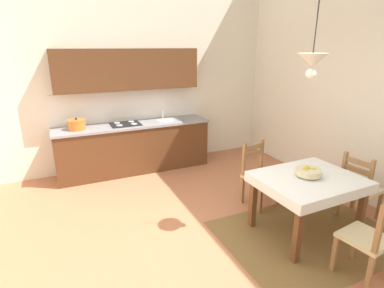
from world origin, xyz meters
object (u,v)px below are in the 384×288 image
dining_chair_kitchen_side (259,176)px  dining_chair_window_side (360,189)px  kitchen_cabinetry (132,126)px  pendant_lamp (312,61)px  dining_table (308,187)px  dining_chair_camera_side (370,239)px  fruit_bowl (308,172)px

dining_chair_kitchen_side → dining_chair_window_side: 1.32m
kitchen_cabinetry → pendant_lamp: size_ratio=3.43×
dining_chair_kitchen_side → dining_chair_window_side: size_ratio=1.00×
kitchen_cabinetry → dining_table: size_ratio=2.29×
dining_chair_kitchen_side → pendant_lamp: bearing=-94.6°
kitchen_cabinetry → dining_chair_camera_side: kitchen_cabinetry is taller
dining_chair_window_side → fruit_bowl: 0.97m
dining_table → dining_chair_camera_side: size_ratio=1.30×
dining_chair_window_side → fruit_bowl: dining_chair_window_side is taller
dining_table → pendant_lamp: size_ratio=1.50×
dining_chair_camera_side → pendant_lamp: 1.87m
dining_chair_window_side → fruit_bowl: bearing=175.7°
dining_table → dining_chair_kitchen_side: size_ratio=1.30×
pendant_lamp → dining_chair_camera_side: bearing=-81.3°
dining_chair_kitchen_side → dining_table: bearing=-84.8°
dining_chair_camera_side → fruit_bowl: 0.96m
dining_chair_camera_side → pendant_lamp: size_ratio=1.16×
kitchen_cabinetry → dining_chair_window_side: bearing=-52.1°
dining_chair_kitchen_side → kitchen_cabinetry: bearing=123.1°
kitchen_cabinetry → dining_chair_camera_side: size_ratio=2.97×
dining_table → dining_chair_camera_side: (-0.01, -0.86, -0.17)m
kitchen_cabinetry → dining_chair_camera_side: 4.05m
dining_chair_window_side → pendant_lamp: 1.95m
pendant_lamp → kitchen_cabinetry: bearing=113.7°
dining_table → fruit_bowl: 0.20m
dining_chair_camera_side → pendant_lamp: (-0.13, 0.88, 1.65)m
dining_table → dining_chair_kitchen_side: (-0.08, 0.86, -0.17)m
dining_table → pendant_lamp: 1.48m
dining_table → pendant_lamp: bearing=174.0°
dining_table → fruit_bowl: (-0.00, 0.02, 0.20)m
fruit_bowl → dining_table: bearing=-80.2°
dining_table → dining_chair_window_side: (0.89, -0.05, -0.17)m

